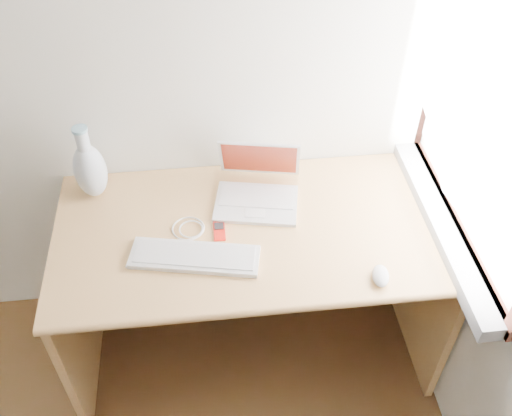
{
  "coord_description": "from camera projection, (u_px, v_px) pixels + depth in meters",
  "views": [
    {
      "loc": [
        0.85,
        -0.07,
        2.29
      ],
      "look_at": [
        1.01,
        1.35,
        0.9
      ],
      "focal_mm": 40.0,
      "sensor_mm": 36.0,
      "label": 1
    }
  ],
  "objects": [
    {
      "name": "window",
      "position": [
        486.0,
        114.0,
        1.75
      ],
      "size": [
        0.11,
        0.99,
        1.1
      ],
      "color": "white",
      "rests_on": "right_wall"
    },
    {
      "name": "desk",
      "position": [
        251.0,
        250.0,
        2.32
      ],
      "size": [
        1.47,
        0.73,
        0.77
      ],
      "color": "tan",
      "rests_on": "floor"
    },
    {
      "name": "laptop",
      "position": [
        255.0,
        188.0,
        2.18
      ],
      "size": [
        0.35,
        0.32,
        0.21
      ],
      "rotation": [
        0.0,
        0.0,
        -0.2
      ],
      "color": "white",
      "rests_on": "desk"
    },
    {
      "name": "external_keyboard",
      "position": [
        195.0,
        257.0,
        1.98
      ],
      "size": [
        0.47,
        0.22,
        0.02
      ],
      "rotation": [
        0.0,
        0.0,
        -0.2
      ],
      "color": "white",
      "rests_on": "desk"
    },
    {
      "name": "mouse",
      "position": [
        381.0,
        276.0,
        1.91
      ],
      "size": [
        0.08,
        0.11,
        0.03
      ],
      "primitive_type": "ellipsoid",
      "rotation": [
        0.0,
        0.0,
        -0.21
      ],
      "color": "white",
      "rests_on": "desk"
    },
    {
      "name": "ipod",
      "position": [
        219.0,
        231.0,
        2.08
      ],
      "size": [
        0.04,
        0.1,
        0.01
      ],
      "rotation": [
        0.0,
        0.0,
        -0.01
      ],
      "color": "#A2130B",
      "rests_on": "desk"
    },
    {
      "name": "cable_coil",
      "position": [
        188.0,
        228.0,
        2.09
      ],
      "size": [
        0.15,
        0.15,
        0.01
      ],
      "primitive_type": "torus",
      "rotation": [
        0.0,
        0.0,
        -0.27
      ],
      "color": "white",
      "rests_on": "desk"
    },
    {
      "name": "remote",
      "position": [
        134.0,
        261.0,
        1.98
      ],
      "size": [
        0.06,
        0.07,
        0.01
      ],
      "primitive_type": "cube",
      "rotation": [
        0.0,
        0.0,
        -0.47
      ],
      "color": "white",
      "rests_on": "desk"
    },
    {
      "name": "vase",
      "position": [
        90.0,
        169.0,
        2.14
      ],
      "size": [
        0.12,
        0.12,
        0.31
      ],
      "color": "silver",
      "rests_on": "desk"
    }
  ]
}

